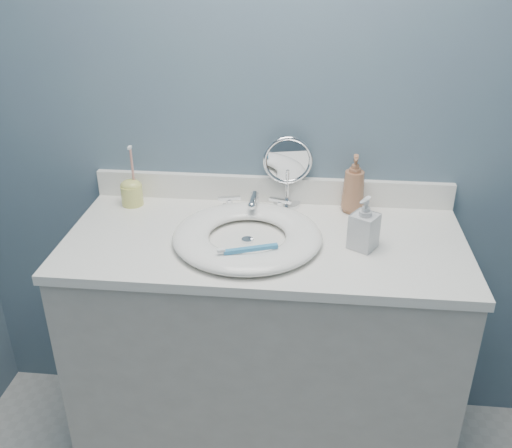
# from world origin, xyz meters

# --- Properties ---
(back_wall) EXTENTS (2.20, 0.02, 2.40)m
(back_wall) POSITION_xyz_m (0.00, 1.25, 1.20)
(back_wall) COLOR slate
(back_wall) RESTS_ON ground
(vanity_cabinet) EXTENTS (1.20, 0.55, 0.85)m
(vanity_cabinet) POSITION_xyz_m (0.00, 0.97, 0.42)
(vanity_cabinet) COLOR #BAB3AA
(vanity_cabinet) RESTS_ON ground
(countertop) EXTENTS (1.22, 0.57, 0.03)m
(countertop) POSITION_xyz_m (0.00, 0.97, 0.86)
(countertop) COLOR white
(countertop) RESTS_ON vanity_cabinet
(backsplash) EXTENTS (1.22, 0.02, 0.09)m
(backsplash) POSITION_xyz_m (0.00, 1.24, 0.93)
(backsplash) COLOR white
(backsplash) RESTS_ON countertop
(basin) EXTENTS (0.45, 0.45, 0.04)m
(basin) POSITION_xyz_m (-0.05, 0.94, 0.90)
(basin) COLOR white
(basin) RESTS_ON countertop
(drain) EXTENTS (0.04, 0.04, 0.01)m
(drain) POSITION_xyz_m (-0.05, 0.94, 0.88)
(drain) COLOR silver
(drain) RESTS_ON countertop
(faucet) EXTENTS (0.25, 0.13, 0.07)m
(faucet) POSITION_xyz_m (-0.05, 1.14, 0.91)
(faucet) COLOR silver
(faucet) RESTS_ON countertop
(makeup_mirror) EXTENTS (0.17, 0.09, 0.24)m
(makeup_mirror) POSITION_xyz_m (0.05, 1.21, 1.01)
(makeup_mirror) COLOR silver
(makeup_mirror) RESTS_ON countertop
(soap_bottle_amber) EXTENTS (0.08, 0.08, 0.20)m
(soap_bottle_amber) POSITION_xyz_m (0.27, 1.19, 0.98)
(soap_bottle_amber) COLOR #9A6445
(soap_bottle_amber) RESTS_ON countertop
(soap_bottle_clear) EXTENTS (0.10, 0.10, 0.16)m
(soap_bottle_clear) POSITION_xyz_m (0.29, 0.94, 0.96)
(soap_bottle_clear) COLOR #BCBEC0
(soap_bottle_clear) RESTS_ON countertop
(toothbrush_holder) EXTENTS (0.07, 0.07, 0.21)m
(toothbrush_holder) POSITION_xyz_m (-0.47, 1.16, 0.93)
(toothbrush_holder) COLOR #D2D169
(toothbrush_holder) RESTS_ON countertop
(toothbrush_lying) EXTENTS (0.17, 0.07, 0.02)m
(toothbrush_lying) POSITION_xyz_m (-0.03, 0.82, 0.92)
(toothbrush_lying) COLOR teal
(toothbrush_lying) RESTS_ON basin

